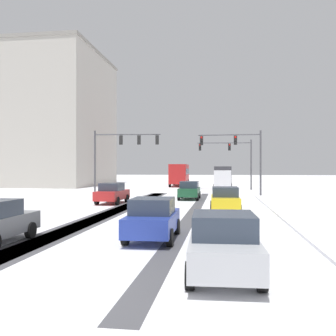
# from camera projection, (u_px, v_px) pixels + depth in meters

# --- Properties ---
(ground_plane) EXTENTS (300.00, 300.00, 0.00)m
(ground_plane) POSITION_uv_depth(u_px,v_px,m) (27.00, 292.00, 8.44)
(ground_plane) COLOR white
(wheel_track_left_lane) EXTENTS (0.93, 35.10, 0.01)m
(wheel_track_left_lane) POSITION_uv_depth(u_px,v_px,m) (109.00, 211.00, 24.65)
(wheel_track_left_lane) COLOR #4C4C51
(wheel_track_left_lane) RESTS_ON ground
(wheel_track_right_lane) EXTENTS (1.15, 35.10, 0.01)m
(wheel_track_right_lane) POSITION_uv_depth(u_px,v_px,m) (116.00, 211.00, 24.59)
(wheel_track_right_lane) COLOR #4C4C51
(wheel_track_right_lane) RESTS_ON ground
(wheel_track_center) EXTENTS (1.04, 35.10, 0.01)m
(wheel_track_center) POSITION_uv_depth(u_px,v_px,m) (122.00, 211.00, 24.53)
(wheel_track_center) COLOR #4C4C51
(wheel_track_center) RESTS_ON ground
(wheel_track_oncoming) EXTENTS (0.75, 35.10, 0.01)m
(wheel_track_oncoming) POSITION_uv_depth(u_px,v_px,m) (193.00, 212.00, 23.87)
(wheel_track_oncoming) COLOR #4C4C51
(wheel_track_oncoming) RESTS_ON ground
(sidewalk_kerb_right) EXTENTS (4.00, 35.10, 0.12)m
(sidewalk_kerb_right) POSITION_uv_depth(u_px,v_px,m) (314.00, 216.00, 21.31)
(sidewalk_kerb_right) COLOR white
(sidewalk_kerb_right) RESTS_ON ground
(traffic_signal_near_left) EXTENTS (6.58, 0.82, 6.50)m
(traffic_signal_near_left) POSITION_uv_depth(u_px,v_px,m) (121.00, 148.00, 37.06)
(traffic_signal_near_left) COLOR #47474C
(traffic_signal_near_left) RESTS_ON ground
(traffic_signal_far_right) EXTENTS (7.04, 0.65, 6.50)m
(traffic_signal_far_right) POSITION_uv_depth(u_px,v_px,m) (232.00, 154.00, 49.00)
(traffic_signal_far_right) COLOR #47474C
(traffic_signal_far_right) RESTS_ON ground
(traffic_signal_near_right) EXTENTS (6.18, 0.38, 6.50)m
(traffic_signal_near_right) POSITION_uv_depth(u_px,v_px,m) (239.00, 149.00, 37.18)
(traffic_signal_near_right) COLOR #47474C
(traffic_signal_near_right) RESTS_ON ground
(car_dark_green_lead) EXTENTS (1.84, 4.10, 1.62)m
(car_dark_green_lead) POSITION_uv_depth(u_px,v_px,m) (189.00, 190.00, 33.67)
(car_dark_green_lead) COLOR #194C2D
(car_dark_green_lead) RESTS_ON ground
(car_red_second) EXTENTS (1.94, 4.15, 1.62)m
(car_red_second) POSITION_uv_depth(u_px,v_px,m) (112.00, 193.00, 29.69)
(car_red_second) COLOR red
(car_red_second) RESTS_ON ground
(car_yellow_cab_third) EXTENTS (1.91, 4.14, 1.62)m
(car_yellow_cab_third) POSITION_uv_depth(u_px,v_px,m) (225.00, 200.00, 23.50)
(car_yellow_cab_third) COLOR yellow
(car_yellow_cab_third) RESTS_ON ground
(car_blue_fourth) EXTENTS (1.90, 4.13, 1.62)m
(car_blue_fourth) POSITION_uv_depth(u_px,v_px,m) (153.00, 218.00, 14.69)
(car_blue_fourth) COLOR #233899
(car_blue_fourth) RESTS_ON ground
(car_silver_sixth) EXTENTS (1.96, 4.16, 1.62)m
(car_silver_sixth) POSITION_uv_depth(u_px,v_px,m) (223.00, 244.00, 9.76)
(car_silver_sixth) COLOR #B7BABF
(car_silver_sixth) RESTS_ON ground
(bus_oncoming) EXTENTS (3.03, 11.10, 3.38)m
(bus_oncoming) POSITION_uv_depth(u_px,v_px,m) (180.00, 173.00, 59.55)
(bus_oncoming) COLOR #B21E1E
(bus_oncoming) RESTS_ON ground
(box_truck_delivery) EXTENTS (2.40, 7.44, 3.02)m
(box_truck_delivery) POSITION_uv_depth(u_px,v_px,m) (223.00, 177.00, 49.35)
(box_truck_delivery) COLOR silver
(box_truck_delivery) RESTS_ON ground
(office_building_far_left_block) EXTENTS (20.56, 20.03, 21.43)m
(office_building_far_left_block) POSITION_uv_depth(u_px,v_px,m) (40.00, 120.00, 61.98)
(office_building_far_left_block) COLOR #B2ADA3
(office_building_far_left_block) RESTS_ON ground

